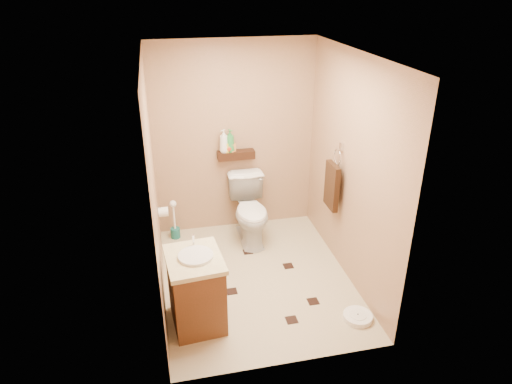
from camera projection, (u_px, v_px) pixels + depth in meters
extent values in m
plane|color=tan|center=(256.00, 278.00, 5.04)|extent=(2.50, 2.50, 0.00)
cube|color=#A87B60|center=(235.00, 139.00, 5.62)|extent=(2.00, 0.04, 2.40)
cube|color=#A87B60|center=(292.00, 245.00, 3.42)|extent=(2.00, 0.04, 2.40)
cube|color=#A87B60|center=(154.00, 188.00, 4.33)|extent=(0.04, 2.50, 2.40)
cube|color=#A87B60|center=(351.00, 171.00, 4.72)|extent=(0.04, 2.50, 2.40)
cube|color=white|center=(257.00, 54.00, 4.01)|extent=(2.00, 2.50, 0.02)
cube|color=#32170D|center=(236.00, 155.00, 5.63)|extent=(0.46, 0.14, 0.10)
cube|color=black|center=(232.00, 291.00, 4.83)|extent=(0.11, 0.11, 0.01)
cube|color=black|center=(288.00, 266.00, 5.25)|extent=(0.11, 0.11, 0.01)
cube|color=black|center=(292.00, 320.00, 4.43)|extent=(0.11, 0.11, 0.01)
cube|color=black|center=(197.00, 260.00, 5.35)|extent=(0.11, 0.11, 0.01)
cube|color=black|center=(313.00, 301.00, 4.68)|extent=(0.11, 0.11, 0.01)
cube|color=black|center=(248.00, 252.00, 5.52)|extent=(0.11, 0.11, 0.01)
imported|color=white|center=(251.00, 211.00, 5.62)|extent=(0.45, 0.79, 0.80)
cube|color=brown|center=(196.00, 292.00, 4.27)|extent=(0.51, 0.61, 0.69)
cube|color=beige|center=(194.00, 259.00, 4.11)|extent=(0.55, 0.64, 0.04)
cylinder|color=silver|center=(196.00, 257.00, 4.10)|extent=(0.32, 0.32, 0.04)
cylinder|color=silver|center=(193.00, 240.00, 4.25)|extent=(0.03, 0.03, 0.11)
cylinder|color=white|center=(358.00, 317.00, 4.43)|extent=(0.36, 0.36, 0.05)
cylinder|color=white|center=(358.00, 315.00, 4.42)|extent=(0.17, 0.17, 0.01)
cylinder|color=#18625E|center=(175.00, 233.00, 5.80)|extent=(0.12, 0.12, 0.13)
cylinder|color=white|center=(174.00, 216.00, 5.69)|extent=(0.02, 0.02, 0.37)
sphere|color=white|center=(173.00, 204.00, 5.62)|extent=(0.09, 0.09, 0.09)
cube|color=silver|center=(342.00, 146.00, 4.86)|extent=(0.03, 0.06, 0.08)
torus|color=silver|center=(338.00, 157.00, 4.90)|extent=(0.02, 0.19, 0.19)
cube|color=#361E10|center=(332.00, 186.00, 5.04)|extent=(0.06, 0.30, 0.52)
cylinder|color=white|center=(163.00, 212.00, 5.17)|extent=(0.11, 0.11, 0.11)
cylinder|color=silver|center=(159.00, 208.00, 5.14)|extent=(0.04, 0.02, 0.02)
imported|color=white|center=(224.00, 141.00, 5.52)|extent=(0.16, 0.16, 0.29)
imported|color=yellow|center=(226.00, 145.00, 5.55)|extent=(0.10, 0.11, 0.18)
imported|color=red|center=(229.00, 146.00, 5.56)|extent=(0.12, 0.12, 0.15)
imported|color=#2C863D|center=(230.00, 141.00, 5.54)|extent=(0.15, 0.15, 0.28)
imported|color=#E1964B|center=(232.00, 145.00, 5.57)|extent=(0.10, 0.10, 0.15)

